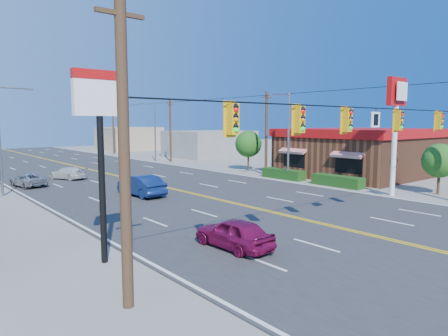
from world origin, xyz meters
TOP-DOWN VIEW (x-y plane):
  - ground at (0.00, 0.00)m, footprint 160.00×160.00m
  - road at (0.00, 20.00)m, footprint 20.00×120.00m
  - signal_span at (-0.12, 0.00)m, footprint 24.32×0.34m
  - kfc at (19.90, 12.00)m, footprint 16.30×12.40m
  - kfc_pylon at (11.00, 4.00)m, footprint 2.20×0.36m
  - pizza_hut_sign at (-11.00, 4.00)m, footprint 1.90×0.30m
  - streetlight_se at (10.79, 14.00)m, footprint 2.55×0.25m
  - streetlight_ne at (10.79, 38.00)m, footprint 2.55×0.25m
  - streetlight_sw at (-10.79, 22.00)m, footprint 2.55×0.25m
  - utility_pole_near at (12.20, 18.00)m, footprint 0.28×0.28m
  - utility_pole_mid at (12.20, 36.00)m, footprint 0.28×0.28m
  - utility_pole_far at (12.20, 54.00)m, footprint 0.28×0.28m
  - tree_kfc_rear at (13.50, 22.00)m, footprint 2.94×2.94m
  - tree_kfc_front at (14.00, 2.00)m, footprint 2.52×2.52m
  - bld_east_mid at (22.00, 40.00)m, footprint 12.00×10.00m
  - bld_east_far at (19.00, 62.00)m, footprint 10.00×10.00m
  - car_magenta at (-6.19, 2.00)m, footprint 1.64×3.81m
  - car_blue at (-3.32, 15.39)m, footprint 1.70×4.60m
  - car_white at (-4.56, 27.38)m, footprint 3.00×4.22m
  - car_silver at (-8.50, 25.19)m, footprint 2.40×4.19m

SIDE VIEW (x-z plane):
  - ground at x=0.00m, z-range 0.00..0.00m
  - road at x=0.00m, z-range 0.00..0.06m
  - car_silver at x=-8.50m, z-range 0.00..1.10m
  - car_white at x=-4.56m, z-range 0.00..1.13m
  - car_magenta at x=-6.19m, z-range 0.00..1.28m
  - car_blue at x=-3.32m, z-range 0.00..1.50m
  - bld_east_mid at x=22.00m, z-range 0.00..4.00m
  - bld_east_far at x=19.00m, z-range 0.00..4.40m
  - kfc at x=19.90m, z-range 0.03..4.73m
  - tree_kfc_front at x=14.00m, z-range 0.62..4.40m
  - tree_kfc_rear at x=13.50m, z-range 0.73..5.14m
  - utility_pole_near at x=12.20m, z-range 0.00..8.40m
  - utility_pole_mid at x=12.20m, z-range 0.00..8.40m
  - utility_pole_far at x=12.20m, z-range 0.00..8.40m
  - streetlight_se at x=10.79m, z-range 0.51..8.51m
  - streetlight_ne at x=10.79m, z-range 0.51..8.51m
  - streetlight_sw at x=-10.79m, z-range 0.51..8.51m
  - signal_span at x=-0.12m, z-range 0.39..9.39m
  - pizza_hut_sign at x=-11.00m, z-range 1.76..8.61m
  - kfc_pylon at x=11.00m, z-range 1.79..10.29m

